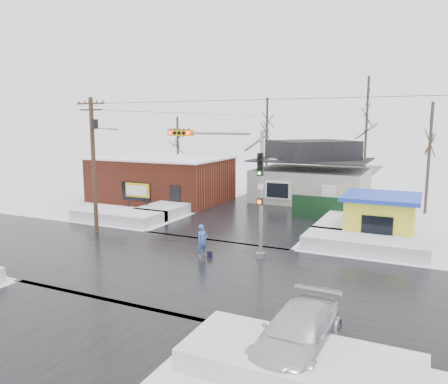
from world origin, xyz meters
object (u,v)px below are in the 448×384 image
at_px(traffic_signal, 235,175).
at_px(marquee_sign, 137,191).
at_px(utility_pole, 94,157).
at_px(kiosk, 381,217).
at_px(pedestrian, 202,241).
at_px(car, 298,333).

bearing_deg(traffic_signal, marquee_sign, 150.28).
height_order(traffic_signal, utility_pole, utility_pole).
xyz_separation_m(utility_pole, marquee_sign, (-1.07, 5.99, -3.19)).
distance_m(marquee_sign, kiosk, 18.51).
bearing_deg(kiosk, marquee_sign, -178.45).
height_order(marquee_sign, pedestrian, marquee_sign).
xyz_separation_m(traffic_signal, marquee_sign, (-11.43, 6.53, -2.62)).
xyz_separation_m(marquee_sign, car, (17.64, -15.46, -1.19)).
relative_size(marquee_sign, pedestrian, 1.40).
bearing_deg(kiosk, utility_pole, -159.56).
relative_size(marquee_sign, kiosk, 0.55).
bearing_deg(marquee_sign, utility_pole, -79.87).
relative_size(traffic_signal, marquee_sign, 2.75).
relative_size(marquee_sign, car, 0.51).
relative_size(traffic_signal, car, 1.39).
relative_size(utility_pole, car, 1.78).
xyz_separation_m(traffic_signal, car, (6.20, -8.93, -3.81)).
bearing_deg(utility_pole, car, -29.74).
bearing_deg(utility_pole, kiosk, 20.44).
xyz_separation_m(utility_pole, car, (16.57, -9.46, -4.38)).
xyz_separation_m(kiosk, car, (-0.86, -15.96, -0.73)).
bearing_deg(car, marquee_sign, 140.98).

